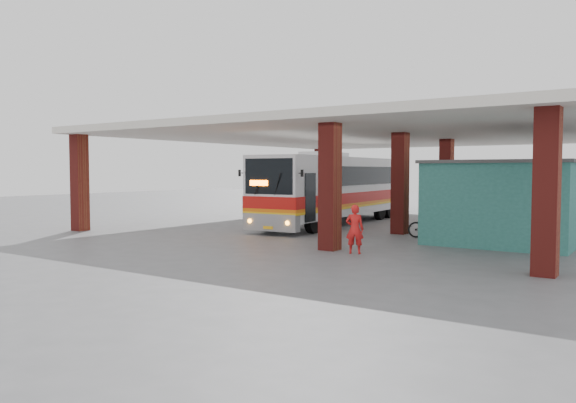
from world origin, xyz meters
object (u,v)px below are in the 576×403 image
(motorcycle, at_px, (432,226))
(red_chair, at_px, (451,222))
(coach_bus, at_px, (333,189))
(pedestrian, at_px, (355,229))

(motorcycle, xyz_separation_m, red_chair, (-0.29, 3.22, -0.13))
(coach_bus, bearing_deg, motorcycle, -28.55)
(coach_bus, relative_size, red_chair, 15.42)
(coach_bus, distance_m, red_chair, 6.13)
(red_chair, bearing_deg, pedestrian, -83.46)
(pedestrian, relative_size, red_chair, 1.99)
(coach_bus, height_order, pedestrian, coach_bus)
(pedestrian, distance_m, red_chair, 8.85)
(motorcycle, distance_m, red_chair, 3.23)
(pedestrian, height_order, red_chair, pedestrian)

